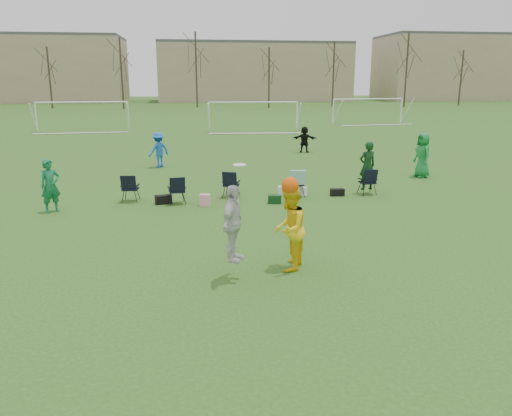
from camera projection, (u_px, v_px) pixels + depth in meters
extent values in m
plane|color=#275019|center=(253.00, 287.00, 10.26)|extent=(260.00, 260.00, 0.00)
imported|color=#136A3E|center=(50.00, 186.00, 15.93)|extent=(0.75, 0.70, 1.73)
imported|color=blue|center=(159.00, 150.00, 24.25)|extent=(1.26, 1.17, 1.70)
imported|color=#157A34|center=(423.00, 155.00, 21.74)|extent=(0.72, 1.01, 1.94)
imported|color=black|center=(304.00, 139.00, 29.33)|extent=(1.49, 0.90, 1.53)
imported|color=silver|center=(233.00, 224.00, 10.31)|extent=(0.75, 1.04, 1.63)
imported|color=yellow|center=(289.00, 229.00, 11.03)|extent=(1.02, 1.13, 1.89)
sphere|color=#E0510B|center=(290.00, 186.00, 10.79)|extent=(0.38, 0.38, 0.38)
cylinder|color=white|center=(239.00, 165.00, 10.03)|extent=(0.27, 0.27, 0.03)
imported|color=#0E3514|center=(367.00, 166.00, 18.52)|extent=(0.73, 0.55, 1.80)
cube|color=black|center=(163.00, 199.00, 17.18)|extent=(0.61, 0.42, 0.30)
cube|color=pink|center=(205.00, 200.00, 16.87)|extent=(0.39, 0.29, 0.40)
cube|color=#0E3615|center=(275.00, 199.00, 17.26)|extent=(0.50, 0.37, 0.28)
cube|color=silver|center=(284.00, 191.00, 18.53)|extent=(0.48, 0.40, 0.32)
cylinder|color=white|center=(304.00, 191.00, 18.44)|extent=(0.26, 0.26, 0.30)
cube|color=black|center=(337.00, 192.00, 18.38)|extent=(0.51, 0.27, 0.26)
cube|color=black|center=(130.00, 188.00, 17.44)|extent=(0.66, 0.66, 0.96)
cube|color=black|center=(177.00, 190.00, 17.11)|extent=(0.68, 0.68, 0.96)
cube|color=black|center=(231.00, 184.00, 18.11)|extent=(0.76, 0.76, 0.96)
cube|color=black|center=(296.00, 183.00, 18.21)|extent=(0.62, 0.62, 0.96)
cube|color=black|center=(367.00, 181.00, 18.56)|extent=(0.65, 0.65, 0.96)
cylinder|color=white|center=(36.00, 118.00, 40.61)|extent=(0.12, 0.12, 2.40)
cylinder|color=white|center=(128.00, 116.00, 42.13)|extent=(0.12, 0.12, 2.40)
cylinder|color=white|center=(82.00, 102.00, 41.07)|extent=(7.28, 0.76, 0.12)
cylinder|color=white|center=(209.00, 117.00, 40.99)|extent=(0.12, 0.12, 2.40)
cylinder|color=white|center=(297.00, 117.00, 41.42)|extent=(0.12, 0.12, 2.40)
cylinder|color=white|center=(253.00, 102.00, 40.91)|extent=(7.29, 0.63, 0.12)
cylinder|color=white|center=(333.00, 112.00, 47.53)|extent=(0.12, 0.12, 2.40)
cylinder|color=white|center=(401.00, 111.00, 49.42)|extent=(0.12, 0.12, 2.40)
cylinder|color=white|center=(369.00, 99.00, 48.18)|extent=(7.25, 1.13, 0.12)
cylinder|color=#382B21|center=(50.00, 78.00, 75.07)|extent=(0.28, 0.28, 9.00)
cylinder|color=#382B21|center=(122.00, 74.00, 73.42)|extent=(0.28, 0.28, 10.20)
cylinder|color=#382B21|center=(196.00, 70.00, 77.53)|extent=(0.28, 0.28, 11.40)
cylinder|color=#382B21|center=(269.00, 78.00, 76.33)|extent=(0.28, 0.28, 9.00)
cylinder|color=#382B21|center=(333.00, 74.00, 80.44)|extent=(0.28, 0.28, 10.20)
cylinder|color=#382B21|center=(406.00, 70.00, 78.79)|extent=(0.28, 0.28, 11.40)
cylinder|color=#382B21|center=(461.00, 78.00, 83.35)|extent=(0.28, 0.28, 9.00)
cube|color=tan|center=(13.00, 71.00, 96.60)|extent=(42.00, 16.00, 12.00)
cube|color=tan|center=(253.00, 74.00, 102.62)|extent=(38.00, 16.00, 11.00)
cube|color=tan|center=(450.00, 69.00, 107.76)|extent=(30.00, 16.00, 13.00)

